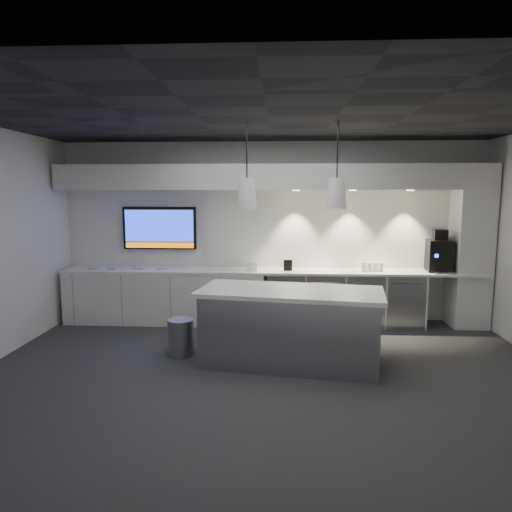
# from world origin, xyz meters

# --- Properties ---
(floor) EXTENTS (7.00, 7.00, 0.00)m
(floor) POSITION_xyz_m (0.00, 0.00, 0.00)
(floor) COLOR #323235
(floor) RESTS_ON ground
(ceiling) EXTENTS (7.00, 7.00, 0.00)m
(ceiling) POSITION_xyz_m (0.00, 0.00, 3.00)
(ceiling) COLOR black
(ceiling) RESTS_ON wall_back
(wall_back) EXTENTS (7.00, 0.00, 7.00)m
(wall_back) POSITION_xyz_m (0.00, 2.50, 1.50)
(wall_back) COLOR white
(wall_back) RESTS_ON floor
(wall_front) EXTENTS (7.00, 0.00, 7.00)m
(wall_front) POSITION_xyz_m (0.00, -2.50, 1.50)
(wall_front) COLOR white
(wall_front) RESTS_ON floor
(back_counter) EXTENTS (6.80, 0.65, 0.04)m
(back_counter) POSITION_xyz_m (0.00, 2.17, 0.88)
(back_counter) COLOR white
(back_counter) RESTS_ON left_base_cabinets
(left_base_cabinets) EXTENTS (3.30, 0.63, 0.86)m
(left_base_cabinets) POSITION_xyz_m (-1.75, 2.17, 0.43)
(left_base_cabinets) COLOR white
(left_base_cabinets) RESTS_ON floor
(fridge_unit_a) EXTENTS (0.60, 0.61, 0.85)m
(fridge_unit_a) POSITION_xyz_m (0.25, 2.17, 0.42)
(fridge_unit_a) COLOR gray
(fridge_unit_a) RESTS_ON floor
(fridge_unit_b) EXTENTS (0.60, 0.61, 0.85)m
(fridge_unit_b) POSITION_xyz_m (0.88, 2.17, 0.42)
(fridge_unit_b) COLOR gray
(fridge_unit_b) RESTS_ON floor
(fridge_unit_c) EXTENTS (0.60, 0.61, 0.85)m
(fridge_unit_c) POSITION_xyz_m (1.51, 2.17, 0.42)
(fridge_unit_c) COLOR gray
(fridge_unit_c) RESTS_ON floor
(fridge_unit_d) EXTENTS (0.60, 0.61, 0.85)m
(fridge_unit_d) POSITION_xyz_m (2.14, 2.17, 0.42)
(fridge_unit_d) COLOR gray
(fridge_unit_d) RESTS_ON floor
(backsplash) EXTENTS (4.60, 0.03, 1.30)m
(backsplash) POSITION_xyz_m (1.20, 2.48, 1.55)
(backsplash) COLOR white
(backsplash) RESTS_ON wall_back
(soffit) EXTENTS (6.90, 0.60, 0.40)m
(soffit) POSITION_xyz_m (0.00, 2.20, 2.40)
(soffit) COLOR white
(soffit) RESTS_ON wall_back
(column) EXTENTS (0.55, 0.55, 2.60)m
(column) POSITION_xyz_m (3.20, 2.20, 1.30)
(column) COLOR white
(column) RESTS_ON floor
(wall_tv) EXTENTS (1.25, 0.07, 0.72)m
(wall_tv) POSITION_xyz_m (-1.90, 2.45, 1.56)
(wall_tv) COLOR black
(wall_tv) RESTS_ON wall_back
(island) EXTENTS (2.39, 1.32, 0.96)m
(island) POSITION_xyz_m (0.28, 0.36, 0.49)
(island) COLOR gray
(island) RESTS_ON floor
(bin) EXTENTS (0.35, 0.35, 0.49)m
(bin) POSITION_xyz_m (-1.17, 0.61, 0.24)
(bin) COLOR gray
(bin) RESTS_ON floor
(coffee_machine) EXTENTS (0.41, 0.57, 0.67)m
(coffee_machine) POSITION_xyz_m (2.71, 2.20, 1.17)
(coffee_machine) COLOR black
(coffee_machine) RESTS_ON back_counter
(sign_black) EXTENTS (0.14, 0.03, 0.18)m
(sign_black) POSITION_xyz_m (0.28, 2.10, 0.99)
(sign_black) COLOR black
(sign_black) RESTS_ON back_counter
(sign_white) EXTENTS (0.18, 0.04, 0.14)m
(sign_white) POSITION_xyz_m (-0.30, 2.05, 0.97)
(sign_white) COLOR white
(sign_white) RESTS_ON back_counter
(cup_cluster) EXTENTS (0.35, 0.16, 0.14)m
(cup_cluster) POSITION_xyz_m (1.64, 2.14, 0.97)
(cup_cluster) COLOR silver
(cup_cluster) RESTS_ON back_counter
(tray_a) EXTENTS (0.16, 0.16, 0.02)m
(tray_a) POSITION_xyz_m (-2.93, 2.14, 0.91)
(tray_a) COLOR #B1B1B1
(tray_a) RESTS_ON back_counter
(tray_b) EXTENTS (0.16, 0.16, 0.02)m
(tray_b) POSITION_xyz_m (-2.61, 2.10, 0.91)
(tray_b) COLOR #B1B1B1
(tray_b) RESTS_ON back_counter
(tray_c) EXTENTS (0.18, 0.18, 0.02)m
(tray_c) POSITION_xyz_m (-2.19, 2.16, 0.91)
(tray_c) COLOR #B1B1B1
(tray_c) RESTS_ON back_counter
(tray_d) EXTENTS (0.20, 0.20, 0.02)m
(tray_d) POSITION_xyz_m (-1.81, 2.15, 0.91)
(tray_d) COLOR #B1B1B1
(tray_d) RESTS_ON back_counter
(pendant_left) EXTENTS (0.26, 0.26, 1.07)m
(pendant_left) POSITION_xyz_m (-0.26, 0.36, 2.15)
(pendant_left) COLOR white
(pendant_left) RESTS_ON ceiling
(pendant_right) EXTENTS (0.26, 0.26, 1.07)m
(pendant_right) POSITION_xyz_m (0.82, 0.36, 2.15)
(pendant_right) COLOR white
(pendant_right) RESTS_ON ceiling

